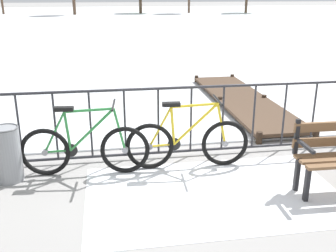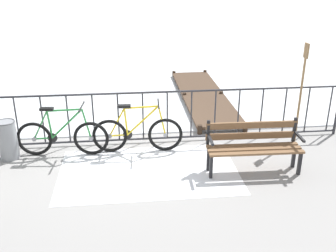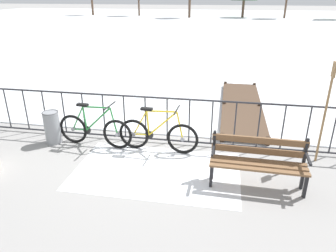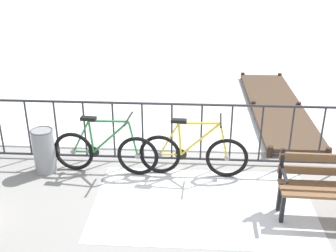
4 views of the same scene
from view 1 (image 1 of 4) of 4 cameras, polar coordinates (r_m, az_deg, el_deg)
ground_plane at (r=5.88m, az=-1.36°, el=-4.57°), size 160.00×160.00×0.00m
frozen_pond at (r=33.83m, az=-8.23°, el=14.88°), size 80.00×56.00×0.03m
snow_patch at (r=4.92m, az=6.54°, el=-9.65°), size 3.08×1.89×0.01m
railing_fence at (r=5.68m, az=-1.40°, el=0.62°), size 9.06×0.06×1.07m
bicycle_near_railing at (r=5.35m, az=-11.91°, el=-3.19°), size 1.71×0.52×0.97m
bicycle_second at (r=5.45m, az=2.83°, el=-2.36°), size 1.71×0.52×0.97m
trash_bin at (r=5.46m, az=-22.16°, el=-3.73°), size 0.35×0.35×0.73m
wooden_dock at (r=8.68m, az=10.67°, el=3.78°), size 1.10×4.55×0.20m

